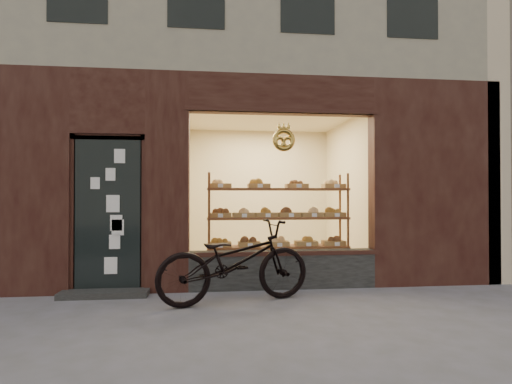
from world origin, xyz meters
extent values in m
plane|color=#565656|center=(0.00, 0.00, 0.00)|extent=(90.00, 90.00, 0.00)
cube|color=black|center=(0.45, 2.12, 0.28)|extent=(2.70, 0.25, 0.55)
cube|color=black|center=(-2.00, 2.06, 1.10)|extent=(0.90, 0.04, 2.15)
cube|color=black|center=(-2.00, 1.90, 0.04)|extent=(1.15, 0.35, 0.08)
torus|color=gold|center=(0.45, 2.02, 2.15)|extent=(0.33, 0.07, 0.33)
cube|color=brown|center=(0.45, 2.55, 0.05)|extent=(2.20, 0.45, 0.04)
cube|color=brown|center=(0.45, 2.55, 0.55)|extent=(2.20, 0.45, 0.03)
cube|color=brown|center=(0.45, 2.55, 1.00)|extent=(2.20, 0.45, 0.04)
cube|color=brown|center=(0.45, 2.55, 1.45)|extent=(2.20, 0.45, 0.04)
cylinder|color=brown|center=(-0.62, 2.35, 0.85)|extent=(0.04, 0.04, 1.70)
cylinder|color=brown|center=(1.52, 2.35, 0.85)|extent=(0.04, 0.04, 1.70)
cylinder|color=brown|center=(-0.62, 2.75, 0.85)|extent=(0.04, 0.04, 1.70)
cylinder|color=brown|center=(1.52, 2.75, 0.85)|extent=(0.04, 0.04, 1.70)
cube|color=olive|center=(-0.45, 2.55, 0.60)|extent=(0.34, 0.24, 0.07)
sphere|color=#9A6422|center=(-0.45, 2.55, 0.69)|extent=(0.11, 0.11, 0.11)
cube|color=white|center=(-0.45, 2.36, 0.60)|extent=(0.07, 0.01, 0.05)
cube|color=olive|center=(0.00, 2.55, 0.60)|extent=(0.34, 0.24, 0.07)
sphere|color=#552F17|center=(0.00, 2.55, 0.69)|extent=(0.11, 0.11, 0.11)
cube|color=white|center=(0.00, 2.36, 0.60)|extent=(0.07, 0.01, 0.05)
cube|color=olive|center=(0.45, 2.55, 0.60)|extent=(0.34, 0.24, 0.07)
sphere|color=#EABE7B|center=(0.45, 2.55, 0.69)|extent=(0.11, 0.11, 0.11)
cube|color=white|center=(0.45, 2.36, 0.60)|extent=(0.07, 0.01, 0.05)
cube|color=olive|center=(0.90, 2.55, 0.60)|extent=(0.34, 0.24, 0.07)
sphere|color=#9A6422|center=(0.90, 2.55, 0.69)|extent=(0.11, 0.11, 0.11)
cube|color=white|center=(0.90, 2.36, 0.60)|extent=(0.07, 0.01, 0.05)
cube|color=olive|center=(1.35, 2.55, 0.60)|extent=(0.34, 0.24, 0.07)
sphere|color=#552F17|center=(1.35, 2.55, 0.69)|extent=(0.11, 0.11, 0.11)
cube|color=white|center=(1.35, 2.36, 0.60)|extent=(0.08, 0.01, 0.05)
cube|color=olive|center=(-0.45, 2.55, 1.05)|extent=(0.34, 0.24, 0.07)
sphere|color=#552F17|center=(-0.45, 2.55, 1.14)|extent=(0.11, 0.11, 0.11)
cube|color=white|center=(-0.45, 2.36, 1.05)|extent=(0.07, 0.01, 0.06)
cube|color=olive|center=(-0.09, 2.55, 1.05)|extent=(0.34, 0.24, 0.07)
sphere|color=#EABE7B|center=(-0.09, 2.55, 1.14)|extent=(0.11, 0.11, 0.11)
cube|color=white|center=(-0.09, 2.36, 1.05)|extent=(0.08, 0.01, 0.06)
cube|color=olive|center=(0.27, 2.55, 1.05)|extent=(0.34, 0.24, 0.07)
sphere|color=#9A6422|center=(0.27, 2.55, 1.14)|extent=(0.11, 0.11, 0.11)
cube|color=white|center=(0.27, 2.36, 1.05)|extent=(0.07, 0.01, 0.06)
cube|color=olive|center=(0.63, 2.55, 1.05)|extent=(0.34, 0.24, 0.07)
sphere|color=#552F17|center=(0.63, 2.55, 1.14)|extent=(0.11, 0.11, 0.11)
cube|color=white|center=(0.63, 2.36, 1.05)|extent=(0.07, 0.01, 0.06)
cube|color=olive|center=(0.99, 2.55, 1.05)|extent=(0.34, 0.24, 0.07)
sphere|color=#EABE7B|center=(0.99, 2.55, 1.14)|extent=(0.11, 0.11, 0.11)
cube|color=white|center=(0.99, 2.36, 1.05)|extent=(0.08, 0.01, 0.06)
cube|color=olive|center=(1.35, 2.55, 1.05)|extent=(0.34, 0.24, 0.07)
sphere|color=#9A6422|center=(1.35, 2.55, 1.14)|extent=(0.11, 0.11, 0.11)
cube|color=white|center=(1.35, 2.36, 1.05)|extent=(0.08, 0.01, 0.06)
cube|color=olive|center=(-0.45, 2.55, 1.50)|extent=(0.34, 0.24, 0.07)
sphere|color=#EABE7B|center=(-0.45, 2.55, 1.59)|extent=(0.11, 0.11, 0.11)
cube|color=white|center=(-0.45, 2.36, 1.50)|extent=(0.07, 0.01, 0.06)
cube|color=olive|center=(0.15, 2.55, 1.50)|extent=(0.34, 0.24, 0.07)
sphere|color=#9A6422|center=(0.15, 2.55, 1.59)|extent=(0.11, 0.11, 0.11)
cube|color=white|center=(0.15, 2.36, 1.50)|extent=(0.08, 0.01, 0.06)
cube|color=olive|center=(0.75, 2.55, 1.50)|extent=(0.34, 0.24, 0.07)
sphere|color=#552F17|center=(0.75, 2.55, 1.59)|extent=(0.11, 0.11, 0.11)
cube|color=white|center=(0.75, 2.36, 1.50)|extent=(0.07, 0.01, 0.06)
cube|color=olive|center=(1.35, 2.55, 1.50)|extent=(0.34, 0.24, 0.07)
sphere|color=#EABE7B|center=(1.35, 2.55, 1.59)|extent=(0.11, 0.11, 0.11)
cube|color=white|center=(1.35, 2.36, 1.50)|extent=(0.08, 0.01, 0.06)
imported|color=black|center=(-0.29, 1.40, 0.52)|extent=(2.09, 1.16, 1.04)
camera|label=1|loc=(-0.58, -3.63, 1.33)|focal=28.00mm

